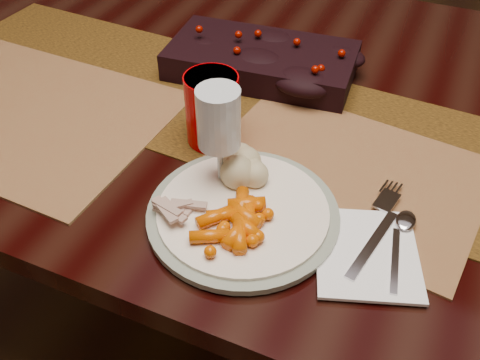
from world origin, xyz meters
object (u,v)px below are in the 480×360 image
at_px(dining_table, 306,242).
at_px(red_cup, 212,109).
at_px(mashed_potatoes, 242,161).
at_px(centerpiece, 262,56).
at_px(placemat_main, 343,172).
at_px(napkin, 367,253).
at_px(wine_glass, 219,142).
at_px(dinner_plate, 243,213).
at_px(baby_carrots, 237,220).
at_px(turkey_shreds, 179,209).

distance_m(dining_table, red_cup, 0.49).
bearing_deg(red_cup, mashed_potatoes, -42.31).
relative_size(dining_table, centerpiece, 5.25).
xyz_separation_m(placemat_main, napkin, (0.07, -0.15, 0.00)).
relative_size(dining_table, napkin, 11.96).
xyz_separation_m(mashed_potatoes, red_cup, (-0.08, 0.08, 0.02)).
relative_size(mashed_potatoes, wine_glass, 0.51).
relative_size(dinner_plate, baby_carrots, 2.32).
height_order(dinner_plate, turkey_shreds, turkey_shreds).
height_order(mashed_potatoes, turkey_shreds, mashed_potatoes).
xyz_separation_m(baby_carrots, red_cup, (-0.12, 0.17, 0.03)).
bearing_deg(centerpiece, placemat_main, -44.37).
bearing_deg(placemat_main, red_cup, -170.80).
bearing_deg(placemat_main, baby_carrots, -110.84).
height_order(dinner_plate, wine_glass, wine_glass).
height_order(dining_table, red_cup, red_cup).
distance_m(centerpiece, wine_glass, 0.33).
bearing_deg(wine_glass, red_cup, 121.35).
bearing_deg(dinner_plate, placemat_main, 55.31).
xyz_separation_m(dining_table, mashed_potatoes, (-0.05, -0.25, 0.42)).
distance_m(dinner_plate, turkey_shreds, 0.09).
relative_size(mashed_potatoes, turkey_shreds, 1.22).
xyz_separation_m(centerpiece, placemat_main, (0.22, -0.22, -0.04)).
height_order(baby_carrots, napkin, baby_carrots).
bearing_deg(dinner_plate, dining_table, 86.42).
height_order(dining_table, baby_carrots, baby_carrots).
bearing_deg(turkey_shreds, mashed_potatoes, 67.23).
bearing_deg(turkey_shreds, red_cup, 101.64).
height_order(placemat_main, napkin, napkin).
distance_m(baby_carrots, turkey_shreds, 0.08).
relative_size(napkin, wine_glass, 0.90).
relative_size(dinner_plate, mashed_potatoes, 3.12).
xyz_separation_m(centerpiece, mashed_potatoes, (0.09, -0.30, 0.01)).
height_order(dinner_plate, baby_carrots, baby_carrots).
distance_m(dinner_plate, napkin, 0.17).
bearing_deg(baby_carrots, mashed_potatoes, 109.95).
xyz_separation_m(placemat_main, dinner_plate, (-0.10, -0.15, 0.01)).
bearing_deg(centerpiece, mashed_potatoes, -73.44).
height_order(napkin, red_cup, red_cup).
xyz_separation_m(dining_table, placemat_main, (0.08, -0.17, 0.38)).
bearing_deg(dining_table, placemat_main, -64.41).
bearing_deg(dining_table, wine_glass, -105.49).
distance_m(turkey_shreds, napkin, 0.25).
bearing_deg(dinner_plate, turkey_shreds, -151.20).
relative_size(centerpiece, mashed_potatoes, 4.05).
bearing_deg(baby_carrots, turkey_shreds, -172.98).
height_order(dining_table, dinner_plate, dinner_plate).
xyz_separation_m(dinner_plate, mashed_potatoes, (-0.03, 0.07, 0.03)).
height_order(baby_carrots, mashed_potatoes, mashed_potatoes).
relative_size(dinner_plate, turkey_shreds, 3.81).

